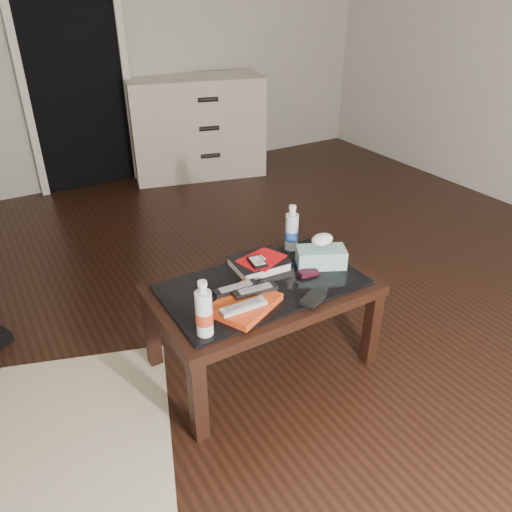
{
  "coord_description": "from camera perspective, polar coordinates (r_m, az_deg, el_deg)",
  "views": [
    {
      "loc": [
        -1.34,
        -2.03,
        1.68
      ],
      "look_at": [
        -0.3,
        -0.3,
        0.55
      ],
      "focal_mm": 35.0,
      "sensor_mm": 36.0,
      "label": 1
    }
  ],
  "objects": [
    {
      "name": "magazines",
      "position": [
        2.11,
        -1.29,
        -5.53
      ],
      "size": [
        0.34,
        0.31,
        0.03
      ],
      "primitive_type": "cube",
      "rotation": [
        0.0,
        0.0,
        0.44
      ],
      "color": "#C53A12",
      "rests_on": "coffee_table"
    },
    {
      "name": "dvd_mailers",
      "position": [
        2.36,
        0.36,
        -0.34
      ],
      "size": [
        0.22,
        0.18,
        0.01
      ],
      "primitive_type": "cube",
      "rotation": [
        0.0,
        0.0,
        0.24
      ],
      "color": "red",
      "rests_on": "textbook"
    },
    {
      "name": "textbook",
      "position": [
        2.38,
        0.34,
        -0.82
      ],
      "size": [
        0.26,
        0.21,
        0.05
      ],
      "primitive_type": "cube",
      "rotation": [
        0.0,
        0.0,
        -0.05
      ],
      "color": "black",
      "rests_on": "coffee_table"
    },
    {
      "name": "flip_phone",
      "position": [
        2.34,
        5.96,
        -1.91
      ],
      "size": [
        0.09,
        0.06,
        0.02
      ],
      "primitive_type": "cube",
      "rotation": [
        0.0,
        0.0,
        -0.09
      ],
      "color": "black",
      "rests_on": "coffee_table"
    },
    {
      "name": "wallet",
      "position": [
        2.16,
        6.53,
        -4.87
      ],
      "size": [
        0.14,
        0.11,
        0.02
      ],
      "primitive_type": "cube",
      "rotation": [
        0.0,
        0.0,
        0.42
      ],
      "color": "black",
      "rests_on": "coffee_table"
    },
    {
      "name": "doorway",
      "position": [
        4.64,
        -20.13,
        19.59
      ],
      "size": [
        0.9,
        0.08,
        2.07
      ],
      "color": "black",
      "rests_on": "ground"
    },
    {
      "name": "water_bottle_right",
      "position": [
        2.51,
        4.12,
        3.27
      ],
      "size": [
        0.07,
        0.07,
        0.24
      ],
      "primitive_type": "cylinder",
      "rotation": [
        0.0,
        0.0,
        -0.01
      ],
      "color": "silver",
      "rests_on": "coffee_table"
    },
    {
      "name": "remote_black_back",
      "position": [
        2.16,
        -2.33,
        -3.7
      ],
      "size": [
        0.2,
        0.06,
        0.02
      ],
      "primitive_type": "cube",
      "rotation": [
        0.0,
        0.0,
        -0.06
      ],
      "color": "black",
      "rests_on": "magazines"
    },
    {
      "name": "remote_silver",
      "position": [
        2.05,
        -1.43,
        -5.77
      ],
      "size": [
        0.2,
        0.06,
        0.02
      ],
      "primitive_type": "cube",
      "rotation": [
        0.0,
        0.0,
        -0.03
      ],
      "color": "#A2A2A6",
      "rests_on": "magazines"
    },
    {
      "name": "tissue_box",
      "position": [
        2.41,
        7.44,
        -0.13
      ],
      "size": [
        0.26,
        0.21,
        0.09
      ],
      "primitive_type": "cube",
      "rotation": [
        0.0,
        0.0,
        -0.45
      ],
      "color": "teal",
      "rests_on": "coffee_table"
    },
    {
      "name": "water_bottle_left",
      "position": [
        1.91,
        -5.99,
        -5.95
      ],
      "size": [
        0.08,
        0.08,
        0.24
      ],
      "primitive_type": "cylinder",
      "rotation": [
        0.0,
        0.0,
        -0.3
      ],
      "color": "silver",
      "rests_on": "coffee_table"
    },
    {
      "name": "coffee_table",
      "position": [
        2.3,
        0.74,
        -4.5
      ],
      "size": [
        1.0,
        0.6,
        0.46
      ],
      "color": "black",
      "rests_on": "ground"
    },
    {
      "name": "ground",
      "position": [
        2.95,
        2.06,
        -5.34
      ],
      "size": [
        5.0,
        5.0,
        0.0
      ],
      "primitive_type": "plane",
      "color": "black",
      "rests_on": "ground"
    },
    {
      "name": "dresser",
      "position": [
        4.83,
        -6.76,
        14.39
      ],
      "size": [
        1.29,
        0.78,
        0.9
      ],
      "rotation": [
        0.0,
        0.0,
        -0.25
      ],
      "color": "beige",
      "rests_on": "ground"
    },
    {
      "name": "remote_black_front",
      "position": [
        2.15,
        -0.1,
        -3.92
      ],
      "size": [
        0.2,
        0.07,
        0.02
      ],
      "primitive_type": "cube",
      "rotation": [
        0.0,
        0.0,
        -0.12
      ],
      "color": "black",
      "rests_on": "magazines"
    },
    {
      "name": "ipod",
      "position": [
        2.32,
        0.13,
        -0.67
      ],
      "size": [
        0.08,
        0.11,
        0.02
      ],
      "primitive_type": "cube",
      "rotation": [
        0.0,
        0.0,
        -0.14
      ],
      "color": "black",
      "rests_on": "dvd_mailers"
    }
  ]
}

